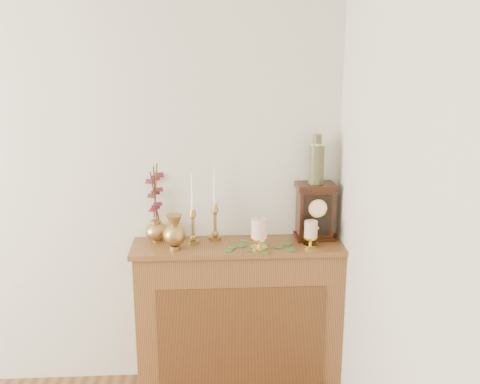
{
  "coord_description": "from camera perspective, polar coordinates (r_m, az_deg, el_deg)",
  "views": [
    {
      "loc": [
        1.23,
        -0.96,
        2.05
      ],
      "look_at": [
        1.4,
        2.05,
        1.25
      ],
      "focal_mm": 42.0,
      "sensor_mm": 36.0,
      "label": 1
    }
  ],
  "objects": [
    {
      "name": "pillar_candle_right",
      "position": [
        3.21,
        7.2,
        -4.1
      ],
      "size": [
        0.08,
        0.08,
        0.16
      ],
      "rotation": [
        0.0,
        0.0,
        -0.16
      ],
      "color": "gold",
      "rests_on": "console_shelf"
    },
    {
      "name": "bud_vase",
      "position": [
        3.16,
        -6.67,
        -4.1
      ],
      "size": [
        0.13,
        0.13,
        0.2
      ],
      "rotation": [
        0.0,
        0.0,
        -0.04
      ],
      "color": "#AC9144",
      "rests_on": "console_shelf"
    },
    {
      "name": "candlestick_center",
      "position": [
        3.28,
        -2.56,
        -2.46
      ],
      "size": [
        0.07,
        0.07,
        0.44
      ],
      "rotation": [
        0.0,
        0.0,
        0.34
      ],
      "color": "#AC9144",
      "rests_on": "console_shelf"
    },
    {
      "name": "ginger_jar",
      "position": [
        3.3,
        -8.56,
        -1.26
      ],
      "size": [
        0.2,
        0.21,
        0.47
      ],
      "rotation": [
        0.0,
        0.0,
        -0.08
      ],
      "color": "#AC9144",
      "rests_on": "console_shelf"
    },
    {
      "name": "candlestick_left",
      "position": [
        3.23,
        -4.81,
        -2.92
      ],
      "size": [
        0.07,
        0.07,
        0.42
      ],
      "rotation": [
        0.0,
        0.0,
        -0.31
      ],
      "color": "#AC9144",
      "rests_on": "console_shelf"
    },
    {
      "name": "pillar_candle_left",
      "position": [
        3.14,
        1.95,
        -4.12
      ],
      "size": [
        0.1,
        0.1,
        0.19
      ],
      "rotation": [
        0.0,
        0.0,
        0.32
      ],
      "color": "gold",
      "rests_on": "console_shelf"
    },
    {
      "name": "ivy_garland",
      "position": [
        3.18,
        2.89,
        -5.54
      ],
      "size": [
        0.38,
        0.13,
        0.07
      ],
      "rotation": [
        0.0,
        0.0,
        -0.23
      ],
      "color": "#316928",
      "rests_on": "console_shelf"
    },
    {
      "name": "console_shelf",
      "position": [
        3.45,
        -0.07,
        -12.98
      ],
      "size": [
        1.24,
        0.34,
        0.93
      ],
      "color": "brown",
      "rests_on": "ground"
    },
    {
      "name": "ceramic_vase",
      "position": [
        3.25,
        7.77,
        3.08
      ],
      "size": [
        0.09,
        0.09,
        0.29
      ],
      "rotation": [
        0.0,
        0.0,
        0.03
      ],
      "color": "#183126",
      "rests_on": "mantel_clock"
    },
    {
      "name": "mantel_clock",
      "position": [
        3.32,
        7.6,
        -2.0
      ],
      "size": [
        0.23,
        0.16,
        0.34
      ],
      "rotation": [
        0.0,
        0.0,
        0.03
      ],
      "color": "black",
      "rests_on": "console_shelf"
    }
  ]
}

